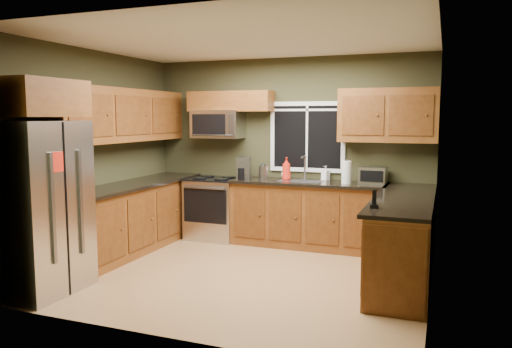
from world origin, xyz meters
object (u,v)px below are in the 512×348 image
Objects in this scene: microwave at (218,124)px; kettle at (263,172)px; refrigerator at (39,208)px; soap_bottle_b at (326,173)px; soap_bottle_c at (285,173)px; toaster_oven at (373,175)px; paper_towel_roll at (346,172)px; range at (215,208)px; coffee_maker at (244,169)px; soap_bottle_a at (286,169)px; cordless_phone at (374,202)px.

kettle is at bearing -8.51° from microwave.
microwave is (0.69, 2.91, 0.83)m from refrigerator.
soap_bottle_b is 1.28× the size of soap_bottle_c.
microwave is at bearing 179.34° from toaster_oven.
soap_bottle_b is (-0.35, 0.28, -0.05)m from paper_towel_roll.
refrigerator is 3.47m from soap_bottle_c.
range is 1.27m from microwave.
microwave is at bearing 157.24° from coffee_maker.
soap_bottle_b is (0.53, 0.17, -0.06)m from soap_bottle_a.
range is 2.41m from toaster_oven.
microwave reaches higher than soap_bottle_b.
paper_towel_roll is at bearing -16.11° from soap_bottle_c.
kettle is (1.47, 2.79, 0.15)m from refrigerator.
coffee_maker is at bearing 141.21° from cordless_phone.
range is 3.18m from cordless_phone.
soap_bottle_b is at bearing 141.37° from paper_towel_roll.
refrigerator reaches higher than soap_bottle_b.
toaster_oven is 2.32× the size of soap_bottle_c.
soap_bottle_c is (0.27, 0.21, -0.03)m from kettle.
toaster_oven is 1.54× the size of kettle.
coffee_maker is 0.29m from kettle.
cordless_phone is (2.60, -1.76, 0.53)m from range.
toaster_oven reaches higher than cordless_phone.
range is at bearing 76.03° from refrigerator.
toaster_oven is (2.33, -0.03, -0.68)m from microwave.
paper_towel_roll is 1.81m from cordless_phone.
range is 0.97m from kettle.
soap_bottle_c is (1.74, 3.00, 0.12)m from refrigerator.
kettle reaches higher than soap_bottle_b.
microwave is at bearing 76.66° from refrigerator.
kettle is 1.30× the size of cordless_phone.
range is 2.88× the size of soap_bottle_a.
kettle is at bearing -166.42° from soap_bottle_b.
soap_bottle_a reaches higher than kettle.
paper_towel_roll is (2.00, -0.19, -0.64)m from microwave.
soap_bottle_c is (1.05, 0.09, -0.71)m from microwave.
coffee_maker is 1.18m from soap_bottle_b.
range is 3.89× the size of kettle.
paper_towel_roll is (1.22, -0.07, 0.04)m from kettle.
paper_towel_roll reaches higher than toaster_oven.
soap_bottle_a is at bearing 2.92° from range.
soap_bottle_b is 2.20m from cordless_phone.
microwave is at bearing 90.02° from range.
coffee_maker is (0.51, -0.08, 0.62)m from range.
toaster_oven is 1.09× the size of paper_towel_roll.
soap_bottle_a is (-1.22, -0.05, 0.05)m from toaster_oven.
soap_bottle_b is at bearing 18.02° from soap_bottle_a.
kettle is 0.90m from soap_bottle_b.
microwave is 1.27m from soap_bottle_c.
coffee_maker is 0.62m from soap_bottle_c.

